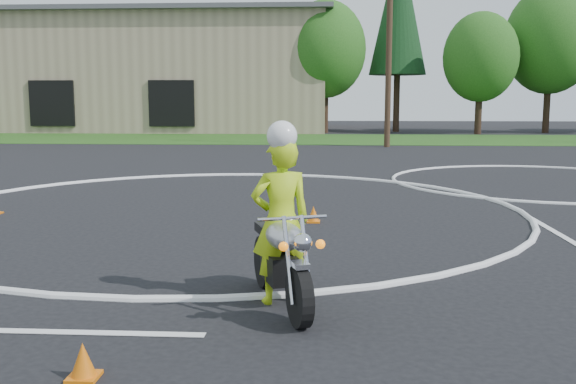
{
  "coord_description": "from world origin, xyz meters",
  "views": [
    {
      "loc": [
        2.13,
        -9.75,
        2.21
      ],
      "look_at": [
        1.67,
        -2.03,
        1.1
      ],
      "focal_mm": 40.0,
      "sensor_mm": 36.0,
      "label": 1
    }
  ],
  "objects": [
    {
      "name": "ground",
      "position": [
        0.0,
        0.0,
        0.0
      ],
      "size": [
        120.0,
        120.0,
        0.0
      ],
      "primitive_type": "plane",
      "color": "black",
      "rests_on": "ground"
    },
    {
      "name": "grass_strip",
      "position": [
        0.0,
        27.0,
        0.01
      ],
      "size": [
        120.0,
        10.0,
        0.02
      ],
      "primitive_type": "cube",
      "color": "#1E4714",
      "rests_on": "ground"
    },
    {
      "name": "course_markings",
      "position": [
        2.17,
        4.35,
        0.01
      ],
      "size": [
        19.05,
        19.05,
        0.12
      ],
      "color": "silver",
      "rests_on": "ground"
    },
    {
      "name": "primary_motorcycle",
      "position": [
        1.66,
        -3.06,
        0.52
      ],
      "size": [
        0.89,
        1.97,
        1.08
      ],
      "rotation": [
        0.0,
        0.0,
        0.34
      ],
      "color": "black",
      "rests_on": "ground"
    },
    {
      "name": "rider_primary_grp",
      "position": [
        1.65,
        -2.93,
        0.96
      ],
      "size": [
        0.77,
        0.63,
        2.0
      ],
      "rotation": [
        0.0,
        0.0,
        0.34
      ],
      "color": "#B3DB17",
      "rests_on": "ground"
    },
    {
      "name": "traffic_cones",
      "position": [
        4.93,
        2.23,
        0.14
      ],
      "size": [
        20.93,
        12.32,
        0.3
      ],
      "color": "orange",
      "rests_on": "ground"
    },
    {
      "name": "warehouse",
      "position": [
        -18.0,
        39.99,
        4.16
      ],
      "size": [
        41.0,
        17.0,
        8.3
      ],
      "color": "tan",
      "rests_on": "ground"
    },
    {
      "name": "treeline",
      "position": [
        14.78,
        34.61,
        6.62
      ],
      "size": [
        38.2,
        8.1,
        14.52
      ],
      "color": "#382619",
      "rests_on": "ground"
    },
    {
      "name": "utility_poles",
      "position": [
        5.0,
        21.0,
        5.2
      ],
      "size": [
        41.6,
        1.12,
        10.0
      ],
      "color": "#473321",
      "rests_on": "ground"
    }
  ]
}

